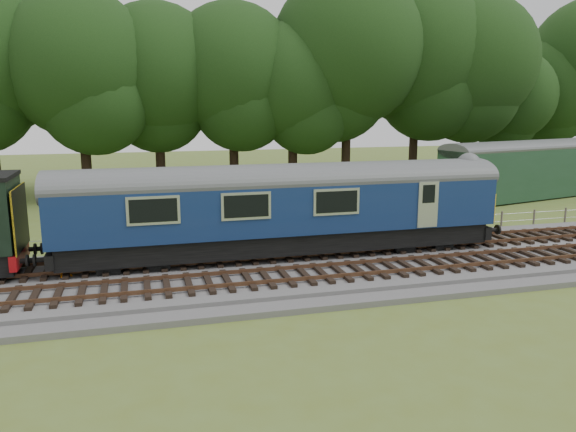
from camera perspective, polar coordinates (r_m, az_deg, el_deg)
name	(u,v)px	position (r m, az deg, el deg)	size (l,w,h in m)	color
ground	(309,271)	(22.37, 2.19, -5.64)	(120.00, 120.00, 0.00)	#5B6B27
ballast	(309,267)	(22.32, 2.19, -5.21)	(70.00, 7.00, 0.35)	#4C4C4F
track_north	(299,252)	(23.55, 1.17, -3.72)	(67.20, 2.40, 0.21)	black
track_south	(322,273)	(20.80, 3.52, -5.78)	(67.20, 2.40, 0.21)	black
fence	(281,245)	(26.54, -0.72, -2.91)	(64.00, 0.12, 1.00)	#6B6054
tree_line	(224,191)	(43.39, -6.53, 2.59)	(70.00, 8.00, 18.00)	black
dmu_railcar	(283,202)	(22.89, -0.49, 1.46)	(18.05, 2.86, 3.88)	black
worker	(65,253)	(21.86, -21.72, -3.53)	(0.64, 0.42, 1.75)	orange
parked_coach	(534,166)	(42.98, 23.68, 4.64)	(15.79, 6.28, 3.98)	#1C3E25
shed	(496,176)	(42.50, 20.34, 3.85)	(3.84, 3.84, 3.01)	#1C3E25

